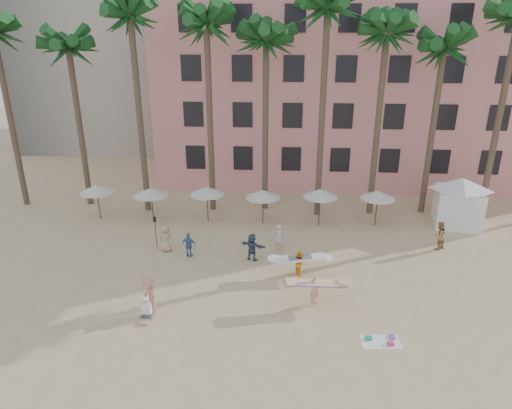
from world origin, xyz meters
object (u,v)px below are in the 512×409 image
Objects in this scene: pink_hotel at (357,87)px; carrier_yellow at (315,287)px; carrier_white at (300,262)px; cabana at (459,197)px.

pink_hotel is 25.09m from carrier_yellow.
pink_hotel is 11.78× the size of carrier_white.
carrier_white is at bearing 103.76° from carrier_yellow.
carrier_yellow is at bearing -101.56° from pink_hotel.
pink_hotel is at bearing 78.44° from carrier_yellow.
carrier_yellow is 2.96m from carrier_white.
cabana reaches higher than carrier_yellow.
cabana is at bearing 35.24° from carrier_white.
carrier_yellow is at bearing -134.34° from cabana.
cabana reaches higher than carrier_white.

